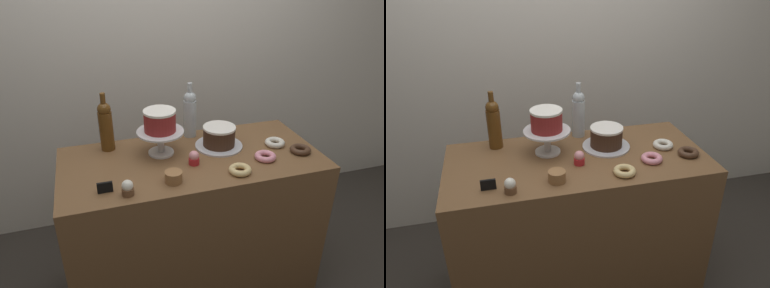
{
  "view_description": "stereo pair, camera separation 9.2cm",
  "coord_description": "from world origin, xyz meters",
  "views": [
    {
      "loc": [
        -0.49,
        -1.62,
        1.87
      ],
      "look_at": [
        0.0,
        0.0,
        1.01
      ],
      "focal_mm": 33.92,
      "sensor_mm": 36.0,
      "label": 1
    },
    {
      "loc": [
        -0.41,
        -1.64,
        1.87
      ],
      "look_at": [
        0.0,
        0.0,
        1.01
      ],
      "focal_mm": 33.92,
      "sensor_mm": 36.0,
      "label": 2
    }
  ],
  "objects": [
    {
      "name": "ground_plane",
      "position": [
        0.0,
        0.0,
        0.0
      ],
      "size": [
        12.0,
        12.0,
        0.0
      ],
      "primitive_type": "plane",
      "color": "#38332D"
    },
    {
      "name": "back_wall",
      "position": [
        0.0,
        0.9,
        1.3
      ],
      "size": [
        6.0,
        0.05,
        2.6
      ],
      "color": "silver",
      "rests_on": "ground_plane"
    },
    {
      "name": "display_counter",
      "position": [
        0.0,
        0.0,
        0.47
      ],
      "size": [
        1.38,
        0.64,
        0.93
      ],
      "color": "brown",
      "rests_on": "ground_plane"
    },
    {
      "name": "cake_stand_pedestal",
      "position": [
        -0.15,
        0.09,
        1.02
      ],
      "size": [
        0.25,
        0.25,
        0.14
      ],
      "color": "silver",
      "rests_on": "display_counter"
    },
    {
      "name": "white_layer_cake",
      "position": [
        -0.15,
        0.09,
        1.12
      ],
      "size": [
        0.17,
        0.17,
        0.12
      ],
      "color": "maroon",
      "rests_on": "cake_stand_pedestal"
    },
    {
      "name": "silver_serving_platter",
      "position": [
        0.18,
        0.08,
        0.94
      ],
      "size": [
        0.27,
        0.27,
        0.01
      ],
      "color": "silver",
      "rests_on": "display_counter"
    },
    {
      "name": "chocolate_round_cake",
      "position": [
        0.18,
        0.08,
        1.0
      ],
      "size": [
        0.18,
        0.18,
        0.11
      ],
      "color": "#3D2619",
      "rests_on": "silver_serving_platter"
    },
    {
      "name": "wine_bottle_amber",
      "position": [
        -0.42,
        0.23,
        1.08
      ],
      "size": [
        0.08,
        0.08,
        0.33
      ],
      "color": "#5B3814",
      "rests_on": "display_counter"
    },
    {
      "name": "wine_bottle_clear",
      "position": [
        0.07,
        0.26,
        1.08
      ],
      "size": [
        0.08,
        0.08,
        0.33
      ],
      "color": "#B2BCC1",
      "rests_on": "display_counter"
    },
    {
      "name": "cupcake_strawberry",
      "position": [
        -0.01,
        -0.07,
        0.97
      ],
      "size": [
        0.06,
        0.06,
        0.07
      ],
      "color": "red",
      "rests_on": "display_counter"
    },
    {
      "name": "cupcake_vanilla",
      "position": [
        -0.37,
        -0.24,
        0.97
      ],
      "size": [
        0.06,
        0.06,
        0.07
      ],
      "color": "brown",
      "rests_on": "display_counter"
    },
    {
      "name": "donut_glazed",
      "position": [
        0.18,
        -0.22,
        0.95
      ],
      "size": [
        0.11,
        0.11,
        0.03
      ],
      "color": "#E0C17F",
      "rests_on": "display_counter"
    },
    {
      "name": "donut_pink",
      "position": [
        0.36,
        -0.13,
        0.95
      ],
      "size": [
        0.11,
        0.11,
        0.03
      ],
      "color": "pink",
      "rests_on": "display_counter"
    },
    {
      "name": "donut_chocolate",
      "position": [
        0.58,
        -0.12,
        0.95
      ],
      "size": [
        0.11,
        0.11,
        0.03
      ],
      "color": "#472D1E",
      "rests_on": "display_counter"
    },
    {
      "name": "donut_sugar",
      "position": [
        0.49,
        0.0,
        0.95
      ],
      "size": [
        0.11,
        0.11,
        0.03
      ],
      "color": "silver",
      "rests_on": "display_counter"
    },
    {
      "name": "cookie_stack",
      "position": [
        -0.15,
        -0.2,
        0.96
      ],
      "size": [
        0.08,
        0.08,
        0.05
      ],
      "color": "olive",
      "rests_on": "display_counter"
    },
    {
      "name": "price_sign_chalkboard",
      "position": [
        -0.47,
        -0.2,
        0.96
      ],
      "size": [
        0.07,
        0.01,
        0.05
      ],
      "color": "black",
      "rests_on": "display_counter"
    }
  ]
}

